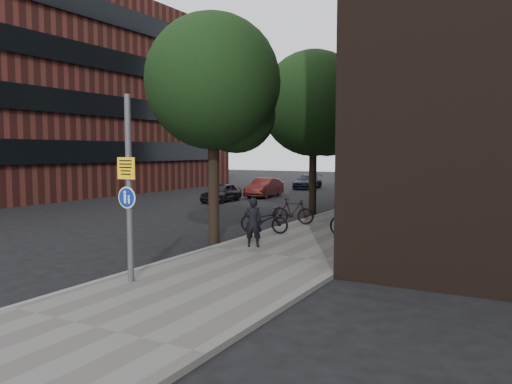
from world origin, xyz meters
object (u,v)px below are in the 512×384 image
Objects in this scene: pedestrian at (253,222)px; parked_bike_facade_near at (352,223)px; parked_car_near at (221,192)px; signpost at (129,188)px.

pedestrian is 0.81× the size of parked_bike_facade_near.
parked_bike_facade_near is at bearing -42.08° from parked_car_near.
parked_car_near is (-8.41, 16.77, -1.67)m from signpost.
parked_car_near is at bearing 70.70° from parked_bike_facade_near.
signpost is at bearing 62.20° from pedestrian.
signpost is at bearing -66.65° from parked_car_near.
signpost is 5.08m from pedestrian.
pedestrian is at bearing 83.57° from signpost.
signpost is 2.75× the size of pedestrian.
parked_bike_facade_near is (2.56, 7.95, -1.62)m from signpost.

